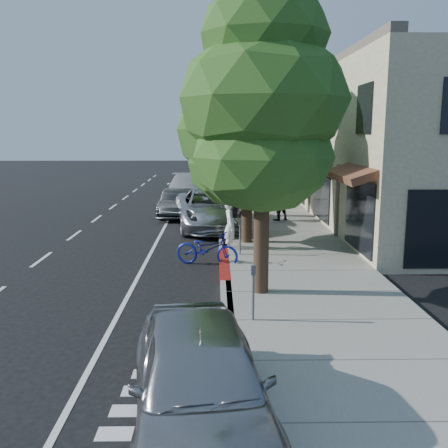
{
  "coord_description": "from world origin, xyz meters",
  "views": [
    {
      "loc": [
        -0.27,
        -14.52,
        4.29
      ],
      "look_at": [
        -0.01,
        1.24,
        1.35
      ],
      "focal_mm": 40.0,
      "sensor_mm": 36.0,
      "label": 1
    }
  ],
  "objects_px": {
    "pedestrian": "(278,201)",
    "street_tree_4": "(232,133)",
    "white_pickup": "(185,188)",
    "dark_suv_far": "(210,175)",
    "street_tree_1": "(248,132)",
    "silver_suv": "(211,209)",
    "cyclist": "(230,226)",
    "near_car_a": "(200,381)",
    "bicycle": "(207,249)",
    "street_tree_0": "(263,105)",
    "street_tree_5": "(229,134)",
    "street_tree_3": "(235,119)",
    "street_tree_2": "(240,120)",
    "dark_sedan": "(178,203)"
  },
  "relations": [
    {
      "from": "street_tree_1",
      "to": "silver_suv",
      "type": "distance_m",
      "value": 5.1
    },
    {
      "from": "street_tree_0",
      "to": "street_tree_5",
      "type": "xyz_separation_m",
      "value": [
        -0.0,
        30.0,
        -0.85
      ]
    },
    {
      "from": "street_tree_4",
      "to": "bicycle",
      "type": "xyz_separation_m",
      "value": [
        -1.46,
        -20.83,
        -3.63
      ]
    },
    {
      "from": "dark_sedan",
      "to": "white_pickup",
      "type": "xyz_separation_m",
      "value": [
        0.0,
        6.2,
        0.09
      ]
    },
    {
      "from": "street_tree_0",
      "to": "street_tree_2",
      "type": "relative_size",
      "value": 1.02
    },
    {
      "from": "silver_suv",
      "to": "near_car_a",
      "type": "bearing_deg",
      "value": -97.25
    },
    {
      "from": "street_tree_0",
      "to": "dark_suv_far",
      "type": "xyz_separation_m",
      "value": [
        -1.67,
        27.9,
        -4.13
      ]
    },
    {
      "from": "street_tree_0",
      "to": "cyclist",
      "type": "bearing_deg",
      "value": 97.41
    },
    {
      "from": "pedestrian",
      "to": "street_tree_3",
      "type": "bearing_deg",
      "value": -102.65
    },
    {
      "from": "street_tree_1",
      "to": "street_tree_3",
      "type": "relative_size",
      "value": 0.91
    },
    {
      "from": "white_pickup",
      "to": "dark_suv_far",
      "type": "relative_size",
      "value": 1.15
    },
    {
      "from": "bicycle",
      "to": "street_tree_2",
      "type": "bearing_deg",
      "value": 8.6
    },
    {
      "from": "street_tree_3",
      "to": "pedestrian",
      "type": "relative_size",
      "value": 4.26
    },
    {
      "from": "street_tree_5",
      "to": "dark_sedan",
      "type": "height_order",
      "value": "street_tree_5"
    },
    {
      "from": "pedestrian",
      "to": "street_tree_4",
      "type": "bearing_deg",
      "value": -108.57
    },
    {
      "from": "street_tree_3",
      "to": "bicycle",
      "type": "distance_m",
      "value": 15.56
    },
    {
      "from": "cyclist",
      "to": "bicycle",
      "type": "relative_size",
      "value": 0.91
    },
    {
      "from": "street_tree_3",
      "to": "silver_suv",
      "type": "distance_m",
      "value": 9.51
    },
    {
      "from": "street_tree_2",
      "to": "bicycle",
      "type": "height_order",
      "value": "street_tree_2"
    },
    {
      "from": "street_tree_2",
      "to": "near_car_a",
      "type": "distance_m",
      "value": 18.49
    },
    {
      "from": "street_tree_5",
      "to": "bicycle",
      "type": "bearing_deg",
      "value": -93.11
    },
    {
      "from": "cyclist",
      "to": "near_car_a",
      "type": "bearing_deg",
      "value": 177.01
    },
    {
      "from": "street_tree_3",
      "to": "dark_sedan",
      "type": "relative_size",
      "value": 1.91
    },
    {
      "from": "street_tree_4",
      "to": "white_pickup",
      "type": "relative_size",
      "value": 1.24
    },
    {
      "from": "cyclist",
      "to": "white_pickup",
      "type": "relative_size",
      "value": 0.35
    },
    {
      "from": "white_pickup",
      "to": "street_tree_2",
      "type": "bearing_deg",
      "value": -67.65
    },
    {
      "from": "street_tree_1",
      "to": "silver_suv",
      "type": "xyz_separation_m",
      "value": [
        -1.4,
        3.55,
        -3.39
      ]
    },
    {
      "from": "street_tree_0",
      "to": "street_tree_4",
      "type": "bearing_deg",
      "value": 90.0
    },
    {
      "from": "street_tree_2",
      "to": "white_pickup",
      "type": "xyz_separation_m",
      "value": [
        -3.1,
        6.84,
        -4.02
      ]
    },
    {
      "from": "street_tree_0",
      "to": "white_pickup",
      "type": "xyz_separation_m",
      "value": [
        -3.1,
        18.84,
        -4.15
      ]
    },
    {
      "from": "silver_suv",
      "to": "pedestrian",
      "type": "xyz_separation_m",
      "value": [
        3.17,
        1.04,
        0.21
      ]
    },
    {
      "from": "street_tree_0",
      "to": "cyclist",
      "type": "distance_m",
      "value": 6.42
    },
    {
      "from": "street_tree_4",
      "to": "street_tree_5",
      "type": "distance_m",
      "value": 6.0
    },
    {
      "from": "street_tree_3",
      "to": "cyclist",
      "type": "height_order",
      "value": "street_tree_3"
    },
    {
      "from": "street_tree_5",
      "to": "white_pickup",
      "type": "height_order",
      "value": "street_tree_5"
    },
    {
      "from": "street_tree_3",
      "to": "street_tree_4",
      "type": "height_order",
      "value": "street_tree_3"
    },
    {
      "from": "street_tree_3",
      "to": "street_tree_1",
      "type": "bearing_deg",
      "value": -90.0
    },
    {
      "from": "white_pickup",
      "to": "dark_suv_far",
      "type": "height_order",
      "value": "dark_suv_far"
    },
    {
      "from": "cyclist",
      "to": "bicycle",
      "type": "xyz_separation_m",
      "value": [
        -0.81,
        -1.83,
        -0.4
      ]
    },
    {
      "from": "street_tree_1",
      "to": "bicycle",
      "type": "relative_size",
      "value": 3.46
    },
    {
      "from": "dark_sedan",
      "to": "street_tree_2",
      "type": "bearing_deg",
      "value": -7.61
    },
    {
      "from": "bicycle",
      "to": "silver_suv",
      "type": "xyz_separation_m",
      "value": [
        0.06,
        6.38,
        0.32
      ]
    },
    {
      "from": "street_tree_4",
      "to": "near_car_a",
      "type": "bearing_deg",
      "value": -92.67
    },
    {
      "from": "street_tree_2",
      "to": "street_tree_5",
      "type": "distance_m",
      "value": 18.01
    },
    {
      "from": "silver_suv",
      "to": "near_car_a",
      "type": "distance_m",
      "value": 15.55
    },
    {
      "from": "street_tree_0",
      "to": "street_tree_3",
      "type": "bearing_deg",
      "value": 90.0
    },
    {
      "from": "street_tree_5",
      "to": "dark_suv_far",
      "type": "bearing_deg",
      "value": -128.42
    },
    {
      "from": "pedestrian",
      "to": "near_car_a",
      "type": "bearing_deg",
      "value": 53.09
    },
    {
      "from": "street_tree_4",
      "to": "street_tree_5",
      "type": "relative_size",
      "value": 0.99
    },
    {
      "from": "cyclist",
      "to": "near_car_a",
      "type": "distance_m",
      "value": 11.03
    }
  ]
}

